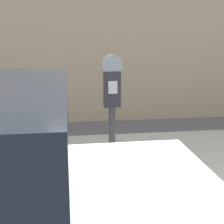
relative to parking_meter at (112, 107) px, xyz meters
name	(u,v)px	position (x,y,z in m)	size (l,w,h in m)	color
sidewalk	(141,166)	(0.59, 1.16, -1.20)	(24.00, 2.80, 0.13)	#BCB7AD
parking_meter	(112,107)	(0.00, 0.00, 0.00)	(0.21, 0.13, 1.67)	#2D2D30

